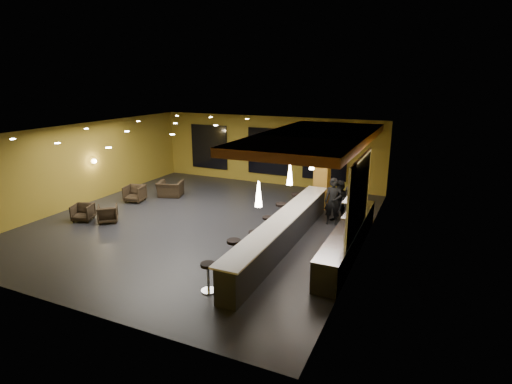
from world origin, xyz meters
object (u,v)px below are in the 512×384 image
at_px(column, 322,168).
at_px(bar_stool_4, 281,211).
at_px(pendant_1, 290,174).
at_px(armchair_d, 170,189).
at_px(bar_stool_1, 234,250).
at_px(armchair_c, 135,194).
at_px(staff_b, 340,202).
at_px(bar_stool_0, 208,273).
at_px(bar_stool_5, 296,201).
at_px(prep_counter, 348,239).
at_px(pendant_0, 259,194).
at_px(staff_c, 349,207).
at_px(staff_a, 333,202).
at_px(armchair_b, 108,214).
at_px(bar_stool_3, 267,224).
at_px(pendant_2, 312,160).
at_px(bar_counter, 283,233).
at_px(bar_stool_2, 254,239).
at_px(armchair_a, 83,212).

distance_m(column, bar_stool_4, 3.06).
distance_m(column, pendant_1, 4.14).
relative_size(armchair_d, bar_stool_1, 1.29).
bearing_deg(armchair_c, staff_b, -5.48).
relative_size(bar_stool_0, bar_stool_5, 0.92).
xyz_separation_m(prep_counter, staff_b, (-0.85, 2.55, 0.40)).
bearing_deg(prep_counter, armchair_d, 162.22).
bearing_deg(prep_counter, pendant_0, -128.66).
relative_size(staff_c, bar_stool_5, 1.82).
height_order(column, bar_stool_5, column).
bearing_deg(pendant_0, prep_counter, 51.34).
relative_size(staff_a, armchair_b, 2.46).
xyz_separation_m(pendant_0, bar_stool_3, (-0.84, 2.65, -1.89)).
bearing_deg(bar_stool_1, bar_stool_3, 90.55).
distance_m(pendant_0, pendant_2, 5.00).
relative_size(bar_counter, bar_stool_3, 11.10).
xyz_separation_m(staff_b, bar_stool_5, (-1.84, 0.30, -0.27)).
bearing_deg(pendant_1, staff_a, 67.59).
xyz_separation_m(staff_c, bar_stool_0, (-2.34, -6.18, -0.28)).
bearing_deg(armchair_d, bar_stool_3, 138.15).
relative_size(pendant_0, pendant_2, 1.00).
distance_m(bar_counter, pendant_0, 2.72).
bearing_deg(staff_a, staff_c, -10.76).
bearing_deg(pendant_2, bar_stool_3, -109.61).
distance_m(pendant_1, bar_stool_3, 2.07).
bearing_deg(bar_stool_3, staff_a, 50.16).
relative_size(bar_stool_0, bar_stool_2, 1.10).
xyz_separation_m(bar_counter, armchair_d, (-6.88, 3.35, -0.14)).
relative_size(prep_counter, staff_c, 3.80).
relative_size(armchair_b, bar_stool_2, 1.00).
distance_m(staff_b, bar_stool_4, 2.29).
bearing_deg(armchair_b, column, 176.34).
relative_size(column, armchair_a, 4.84).
bearing_deg(armchair_c, armchair_b, -83.66).
distance_m(armchair_a, bar_stool_3, 7.30).
relative_size(armchair_a, armchair_c, 0.89).
distance_m(staff_a, bar_stool_3, 2.81).
height_order(armchair_d, bar_stool_5, bar_stool_5).
height_order(prep_counter, pendant_1, pendant_1).
height_order(bar_counter, staff_a, staff_a).
bearing_deg(staff_b, armchair_d, -166.77).
relative_size(armchair_d, bar_stool_2, 1.52).
height_order(pendant_2, staff_a, pendant_2).
bearing_deg(bar_counter, bar_stool_0, -102.82).
bearing_deg(staff_a, bar_stool_2, -121.13).
relative_size(staff_c, bar_stool_2, 2.17).
relative_size(pendant_0, bar_stool_1, 0.82).
height_order(pendant_2, bar_stool_3, pendant_2).
height_order(staff_a, bar_stool_1, staff_a).
xyz_separation_m(bar_counter, bar_stool_0, (-0.78, -3.43, 0.01)).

